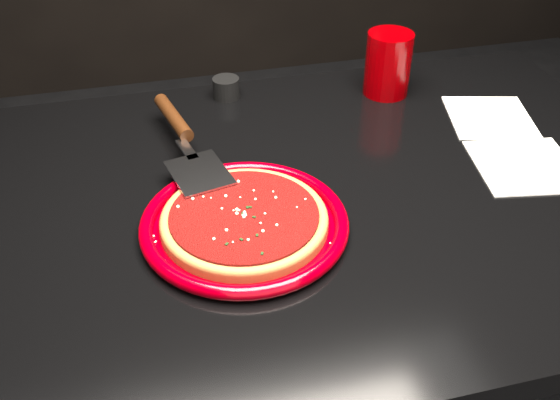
# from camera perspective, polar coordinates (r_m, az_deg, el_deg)

# --- Properties ---
(table) EXTENTS (1.20, 0.80, 0.75)m
(table) POSITION_cam_1_polar(r_m,az_deg,el_deg) (1.23, 2.30, -13.39)
(table) COLOR black
(table) RESTS_ON floor
(plate) EXTENTS (0.32, 0.32, 0.02)m
(plate) POSITION_cam_1_polar(r_m,az_deg,el_deg) (0.89, -3.27, -2.14)
(plate) COLOR #780008
(plate) RESTS_ON table
(pizza_crust) EXTENTS (0.26, 0.26, 0.01)m
(pizza_crust) POSITION_cam_1_polar(r_m,az_deg,el_deg) (0.89, -3.28, -1.97)
(pizza_crust) COLOR brown
(pizza_crust) RESTS_ON plate
(pizza_crust_rim) EXTENTS (0.26, 0.26, 0.02)m
(pizza_crust_rim) POSITION_cam_1_polar(r_m,az_deg,el_deg) (0.89, -3.29, -1.67)
(pizza_crust_rim) COLOR brown
(pizza_crust_rim) RESTS_ON plate
(pizza_sauce) EXTENTS (0.23, 0.23, 0.01)m
(pizza_sauce) POSITION_cam_1_polar(r_m,az_deg,el_deg) (0.89, -3.30, -1.45)
(pizza_sauce) COLOR maroon
(pizza_sauce) RESTS_ON plate
(parmesan_dusting) EXTENTS (0.21, 0.21, 0.01)m
(parmesan_dusting) POSITION_cam_1_polar(r_m,az_deg,el_deg) (0.88, -3.31, -1.15)
(parmesan_dusting) COLOR beige
(parmesan_dusting) RESTS_ON plate
(basil_flecks) EXTENTS (0.19, 0.19, 0.00)m
(basil_flecks) POSITION_cam_1_polar(r_m,az_deg,el_deg) (0.88, -3.31, -1.19)
(basil_flecks) COLOR black
(basil_flecks) RESTS_ON plate
(pizza_server) EXTENTS (0.17, 0.36, 0.03)m
(pizza_server) POSITION_cam_1_polar(r_m,az_deg,el_deg) (1.04, -8.56, 5.46)
(pizza_server) COLOR #BBBDC3
(pizza_server) RESTS_ON plate
(cup) EXTENTS (0.11, 0.11, 0.12)m
(cup) POSITION_cam_1_polar(r_m,az_deg,el_deg) (1.25, 9.84, 12.16)
(cup) COLOR #820002
(cup) RESTS_ON table
(napkin_a) EXTENTS (0.18, 0.18, 0.00)m
(napkin_a) POSITION_cam_1_polar(r_m,az_deg,el_deg) (1.10, 21.49, 2.93)
(napkin_a) COLOR white
(napkin_a) RESTS_ON table
(napkin_b) EXTENTS (0.18, 0.19, 0.00)m
(napkin_b) POSITION_cam_1_polar(r_m,az_deg,el_deg) (1.23, 18.63, 7.17)
(napkin_b) COLOR white
(napkin_b) RESTS_ON table
(ramekin) EXTENTS (0.07, 0.07, 0.04)m
(ramekin) POSITION_cam_1_polar(r_m,az_deg,el_deg) (1.23, -4.95, 10.17)
(ramekin) COLOR black
(ramekin) RESTS_ON table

